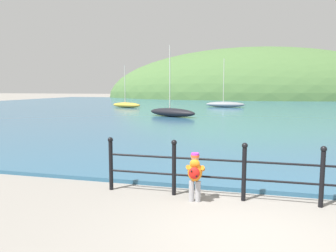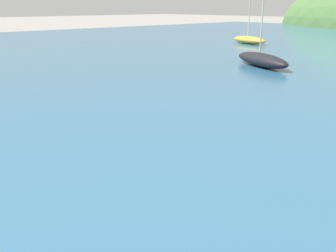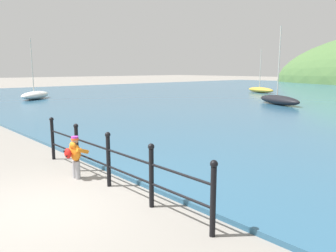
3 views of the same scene
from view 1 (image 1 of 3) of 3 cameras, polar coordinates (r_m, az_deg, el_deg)
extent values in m
plane|color=gray|center=(5.68, 14.08, -17.55)|extent=(200.00, 200.00, 0.00)
cube|color=#2D5B7A|center=(37.25, 14.50, 3.08)|extent=(80.00, 60.00, 0.10)
ellipsoid|color=#476B38|center=(71.92, 14.54, 4.72)|extent=(63.82, 35.10, 21.05)
cylinder|color=black|center=(7.56, -9.91, -6.86)|extent=(0.09, 0.09, 1.10)
sphere|color=black|center=(7.44, -10.00, -2.38)|extent=(0.12, 0.12, 0.12)
cylinder|color=black|center=(7.09, 1.05, -7.67)|extent=(0.09, 0.09, 1.10)
sphere|color=black|center=(6.97, 1.07, -2.90)|extent=(0.12, 0.12, 0.12)
cylinder|color=black|center=(6.91, 13.09, -8.23)|extent=(0.09, 0.09, 1.10)
sphere|color=black|center=(6.78, 13.23, -3.34)|extent=(0.12, 0.12, 0.12)
cylinder|color=black|center=(7.04, 25.24, -8.44)|extent=(0.09, 0.09, 1.10)
sphere|color=black|center=(6.91, 25.49, -3.64)|extent=(0.12, 0.12, 0.12)
cylinder|color=black|center=(6.85, 13.15, -6.05)|extent=(5.87, 0.04, 0.04)
cylinder|color=black|center=(6.94, 13.07, -9.03)|extent=(5.87, 0.04, 0.04)
cylinder|color=#99999E|center=(6.82, 4.12, -11.24)|extent=(0.11, 0.11, 0.42)
cylinder|color=#99999E|center=(6.82, 5.24, -11.28)|extent=(0.11, 0.11, 0.42)
ellipsoid|color=orange|center=(6.70, 4.71, -7.93)|extent=(0.32, 0.25, 0.40)
ellipsoid|color=orange|center=(6.60, 4.69, -6.55)|extent=(0.21, 0.14, 0.18)
cylinder|color=orange|center=(6.79, 3.62, -7.29)|extent=(0.12, 0.32, 0.19)
cylinder|color=orange|center=(6.77, 6.04, -7.36)|extent=(0.12, 0.32, 0.19)
sphere|color=#A37556|center=(6.64, 4.74, -5.46)|extent=(0.17, 0.17, 0.17)
cylinder|color=#E5511E|center=(6.63, 4.74, -5.21)|extent=(0.17, 0.17, 0.04)
cylinder|color=#B233AD|center=(6.62, 4.74, -4.87)|extent=(0.16, 0.16, 0.04)
ellipsoid|color=red|center=(6.51, 4.59, -8.19)|extent=(0.23, 0.15, 0.24)
sphere|color=black|center=(6.44, 4.10, -7.85)|extent=(0.04, 0.04, 0.04)
sphere|color=black|center=(6.46, 4.99, -8.73)|extent=(0.04, 0.04, 0.04)
ellipsoid|color=black|center=(24.77, 0.69, 2.39)|extent=(4.30, 2.84, 0.64)
cylinder|color=beige|center=(24.84, 0.32, 8.54)|extent=(0.07, 0.07, 4.68)
ellipsoid|color=gold|center=(36.04, -7.25, 3.65)|extent=(3.78, 2.10, 0.56)
cylinder|color=beige|center=(36.10, -7.53, 7.25)|extent=(0.07, 0.07, 3.98)
ellipsoid|color=gray|center=(36.94, 9.92, 3.72)|extent=(4.38, 1.63, 0.62)
cylinder|color=beige|center=(36.94, 9.67, 7.86)|extent=(0.07, 0.07, 4.71)
camera|label=2|loc=(9.00, 48.01, 8.60)|focal=42.00mm
camera|label=3|loc=(6.57, 76.98, 3.33)|focal=35.00mm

